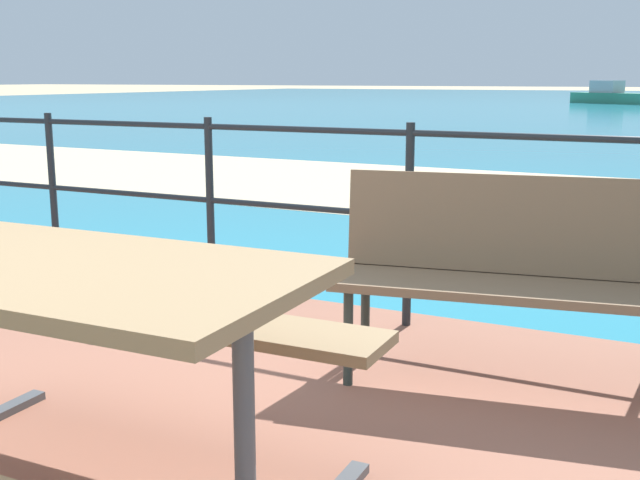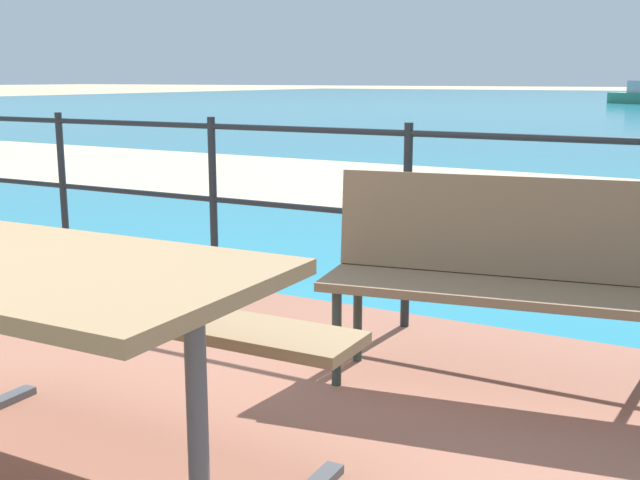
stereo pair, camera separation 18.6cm
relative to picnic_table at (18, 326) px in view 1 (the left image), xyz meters
The scene contains 5 objects.
beach_strip 7.45m from the picnic_table, 92.39° to the left, with size 54.00×4.23×0.01m, color beige.
picnic_table is the anchor object (origin of this frame).
park_bench 2.02m from the picnic_table, 58.56° to the left, with size 1.73×0.69×0.85m.
railing_fence 2.24m from the picnic_table, 97.93° to the left, with size 5.94×0.04×1.03m.
boat_near 41.74m from the picnic_table, 94.15° to the left, with size 4.50×3.33×1.15m.
Camera 1 is at (1.89, -1.25, 1.30)m, focal length 44.09 mm.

